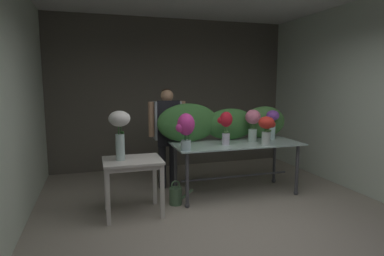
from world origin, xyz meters
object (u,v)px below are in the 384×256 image
at_px(side_table_white, 133,167).
at_px(vase_magenta_hydrangea, 186,128).
at_px(watering_can, 176,195).
at_px(vase_violet_snapdragons, 273,121).
at_px(florist, 167,128).
at_px(vase_rosy_lilies, 253,122).
at_px(vase_scarlet_dahlias, 267,128).
at_px(vase_white_roses_tall, 120,127).
at_px(display_table_glass, 236,151).
at_px(vase_crimson_tulips, 226,125).

bearing_deg(side_table_white, vase_magenta_hydrangea, 0.16).
bearing_deg(watering_can, vase_violet_snapdragons, 9.73).
xyz_separation_m(side_table_white, florist, (0.67, 0.91, 0.36)).
distance_m(florist, vase_rosy_lilies, 1.35).
relative_size(vase_scarlet_dahlias, vase_white_roses_tall, 0.67).
distance_m(side_table_white, vase_violet_snapdragons, 2.37).
bearing_deg(display_table_glass, vase_white_roses_tall, -169.61).
bearing_deg(watering_can, side_table_white, -164.91).
bearing_deg(vase_violet_snapdragons, florist, 164.03).
bearing_deg(vase_scarlet_dahlias, watering_can, 173.29).
bearing_deg(vase_crimson_tulips, vase_scarlet_dahlias, -21.37).
bearing_deg(vase_white_roses_tall, vase_scarlet_dahlias, 0.30).
height_order(vase_magenta_hydrangea, vase_scarlet_dahlias, vase_magenta_hydrangea).
distance_m(side_table_white, watering_can, 0.81).
xyz_separation_m(vase_crimson_tulips, vase_violet_snapdragons, (0.91, 0.23, -0.00)).
relative_size(display_table_glass, vase_magenta_hydrangea, 3.85).
bearing_deg(vase_white_roses_tall, vase_rosy_lilies, 10.05).
bearing_deg(watering_can, vase_magenta_hydrangea, -59.27).
bearing_deg(vase_scarlet_dahlias, florist, 144.27).
bearing_deg(vase_white_roses_tall, vase_magenta_hydrangea, 0.19).
relative_size(florist, vase_magenta_hydrangea, 3.20).
bearing_deg(watering_can, vase_white_roses_tall, -167.63).
distance_m(vase_crimson_tulips, watering_can, 1.24).
height_order(florist, vase_violet_snapdragons, florist).
bearing_deg(vase_rosy_lilies, vase_crimson_tulips, -165.07).
distance_m(display_table_glass, vase_rosy_lilies, 0.52).
xyz_separation_m(vase_scarlet_dahlias, vase_violet_snapdragons, (0.36, 0.44, 0.04)).
height_order(side_table_white, vase_rosy_lilies, vase_rosy_lilies).
distance_m(side_table_white, vase_scarlet_dahlias, 1.97).
bearing_deg(vase_violet_snapdragons, display_table_glass, -169.04).
distance_m(vase_magenta_hydrangea, vase_scarlet_dahlias, 1.22).
relative_size(side_table_white, vase_rosy_lilies, 1.49).
xyz_separation_m(florist, vase_scarlet_dahlias, (1.26, -0.90, 0.07)).
xyz_separation_m(side_table_white, vase_magenta_hydrangea, (0.71, 0.00, 0.47)).
bearing_deg(watering_can, vase_scarlet_dahlias, -6.71).
bearing_deg(vase_rosy_lilies, watering_can, -171.33).
relative_size(florist, vase_white_roses_tall, 2.56).
bearing_deg(florist, vase_white_roses_tall, -131.57).
distance_m(vase_white_roses_tall, watering_can, 1.28).
height_order(vase_crimson_tulips, vase_rosy_lilies, vase_rosy_lilies).
distance_m(vase_violet_snapdragons, vase_rosy_lilies, 0.41).
bearing_deg(vase_white_roses_tall, watering_can, 12.37).
relative_size(display_table_glass, florist, 1.20).
bearing_deg(vase_rosy_lilies, side_table_white, -169.22).
xyz_separation_m(side_table_white, vase_white_roses_tall, (-0.14, -0.00, 0.52)).
xyz_separation_m(side_table_white, vase_crimson_tulips, (1.38, 0.22, 0.47)).
distance_m(vase_magenta_hydrangea, vase_violet_snapdragons, 1.64).
xyz_separation_m(display_table_glass, watering_can, (-0.98, -0.15, -0.55)).
height_order(display_table_glass, vase_crimson_tulips, vase_crimson_tulips).
bearing_deg(vase_magenta_hydrangea, display_table_glass, 19.61).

